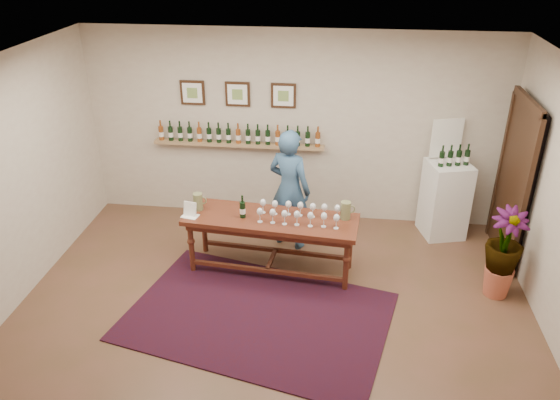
# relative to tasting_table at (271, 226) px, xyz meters

# --- Properties ---
(ground) EXTENTS (6.00, 6.00, 0.00)m
(ground) POSITION_rel_tasting_table_xyz_m (0.13, -0.96, -0.65)
(ground) COLOR brown
(ground) RESTS_ON ground
(room_shell) EXTENTS (6.00, 6.00, 6.00)m
(room_shell) POSITION_rel_tasting_table_xyz_m (2.25, 0.89, 0.47)
(room_shell) COLOR beige
(room_shell) RESTS_ON ground
(rug) EXTENTS (3.27, 2.55, 0.02)m
(rug) POSITION_rel_tasting_table_xyz_m (-0.03, -0.98, -0.64)
(rug) COLOR #400B0B
(rug) RESTS_ON ground
(tasting_table) EXTENTS (2.22, 0.88, 0.77)m
(tasting_table) POSITION_rel_tasting_table_xyz_m (0.00, 0.00, 0.00)
(tasting_table) COLOR #411C10
(tasting_table) RESTS_ON ground
(table_glasses) EXTENTS (1.44, 0.38, 0.20)m
(table_glasses) POSITION_rel_tasting_table_xyz_m (0.35, -0.03, 0.21)
(table_glasses) COLOR white
(table_glasses) RESTS_ON tasting_table
(table_bottles) EXTENTS (0.31, 0.19, 0.32)m
(table_bottles) POSITION_rel_tasting_table_xyz_m (-0.34, 0.01, 0.27)
(table_bottles) COLOR black
(table_bottles) RESTS_ON tasting_table
(pitcher_left) EXTENTS (0.15, 0.15, 0.22)m
(pitcher_left) POSITION_rel_tasting_table_xyz_m (-0.95, 0.10, 0.23)
(pitcher_left) COLOR olive
(pitcher_left) RESTS_ON tasting_table
(pitcher_right) EXTENTS (0.16, 0.16, 0.23)m
(pitcher_right) POSITION_rel_tasting_table_xyz_m (0.92, 0.08, 0.23)
(pitcher_right) COLOR olive
(pitcher_right) RESTS_ON tasting_table
(menu_card) EXTENTS (0.23, 0.19, 0.18)m
(menu_card) POSITION_rel_tasting_table_xyz_m (-1.00, -0.07, 0.21)
(menu_card) COLOR white
(menu_card) RESTS_ON tasting_table
(display_pedestal) EXTENTS (0.67, 0.67, 1.10)m
(display_pedestal) POSITION_rel_tasting_table_xyz_m (2.31, 1.21, -0.10)
(display_pedestal) COLOR white
(display_pedestal) RESTS_ON ground
(pedestal_bottles) EXTENTS (0.34, 0.17, 0.32)m
(pedestal_bottles) POSITION_rel_tasting_table_xyz_m (2.34, 1.15, 0.61)
(pedestal_bottles) COLOR black
(pedestal_bottles) RESTS_ON display_pedestal
(info_sign) EXTENTS (0.43, 0.14, 0.61)m
(info_sign) POSITION_rel_tasting_table_xyz_m (2.25, 1.38, 0.75)
(info_sign) COLOR white
(info_sign) RESTS_ON display_pedestal
(potted_plant) EXTENTS (0.56, 0.56, 0.99)m
(potted_plant) POSITION_rel_tasting_table_xyz_m (2.77, -0.21, -0.07)
(potted_plant) COLOR #B6563C
(potted_plant) RESTS_ON ground
(person) EXTENTS (0.73, 0.62, 1.68)m
(person) POSITION_rel_tasting_table_xyz_m (0.16, 0.67, 0.19)
(person) COLOR #325376
(person) RESTS_ON ground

